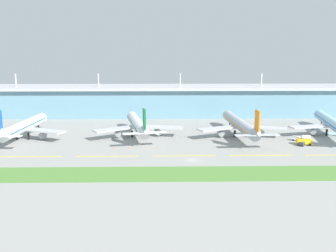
# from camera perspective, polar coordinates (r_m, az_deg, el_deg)

# --- Properties ---
(ground_plane) EXTENTS (600.00, 600.00, 0.00)m
(ground_plane) POSITION_cam_1_polar(r_m,az_deg,el_deg) (165.12, 3.61, -5.04)
(ground_plane) COLOR gray
(terminal_building) EXTENTS (288.00, 34.00, 29.91)m
(terminal_building) POSITION_cam_1_polar(r_m,az_deg,el_deg) (272.54, 1.74, 3.80)
(terminal_building) COLOR #6693A8
(terminal_building) RESTS_ON ground
(airliner_nearest) EXTENTS (48.67, 60.21, 18.90)m
(airliner_nearest) POSITION_cam_1_polar(r_m,az_deg,el_deg) (215.05, -20.68, -0.12)
(airliner_nearest) COLOR white
(airliner_nearest) RESTS_ON ground
(airliner_near_middle) EXTENTS (47.92, 60.23, 18.90)m
(airliner_near_middle) POSITION_cam_1_polar(r_m,az_deg,el_deg) (207.70, -4.54, 0.20)
(airliner_near_middle) COLOR silver
(airliner_near_middle) RESTS_ON ground
(airliner_far_middle) EXTENTS (48.72, 68.29, 18.90)m
(airliner_far_middle) POSITION_cam_1_polar(r_m,az_deg,el_deg) (210.72, 10.65, 0.20)
(airliner_far_middle) COLOR #ADB2BC
(airliner_far_middle) RESTS_ON ground
(airliner_farthest) EXTENTS (48.20, 70.31, 18.90)m
(airliner_farthest) POSITION_cam_1_polar(r_m,az_deg,el_deg) (228.01, 23.23, 0.31)
(airliner_farthest) COLOR #9ED1EA
(airliner_farthest) RESTS_ON ground
(taxiway_stripe_west) EXTENTS (28.00, 0.70, 0.04)m
(taxiway_stripe_west) POSITION_cam_1_polar(r_m,az_deg,el_deg) (180.24, -19.76, -4.29)
(taxiway_stripe_west) COLOR yellow
(taxiway_stripe_west) RESTS_ON ground
(taxiway_stripe_mid_west) EXTENTS (28.00, 0.70, 0.04)m
(taxiway_stripe_mid_west) POSITION_cam_1_polar(r_m,az_deg,el_deg) (172.39, -8.96, -4.44)
(taxiway_stripe_mid_west) COLOR yellow
(taxiway_stripe_mid_west) RESTS_ON ground
(taxiway_stripe_centre) EXTENTS (28.00, 0.70, 0.04)m
(taxiway_stripe_centre) POSITION_cam_1_polar(r_m,az_deg,el_deg) (171.06, 2.43, -4.44)
(taxiway_stripe_centre) COLOR yellow
(taxiway_stripe_centre) RESTS_ON ground
(taxiway_stripe_mid_east) EXTENTS (28.00, 0.70, 0.04)m
(taxiway_stripe_mid_east) POSITION_cam_1_polar(r_m,az_deg,el_deg) (176.40, 13.56, -4.26)
(taxiway_stripe_mid_east) COLOR yellow
(taxiway_stripe_mid_east) RESTS_ON ground
(taxiway_stripe_east) EXTENTS (28.00, 0.70, 0.04)m
(taxiway_stripe_east) POSITION_cam_1_polar(r_m,az_deg,el_deg) (187.84, 23.67, -3.96)
(taxiway_stripe_east) COLOR yellow
(taxiway_stripe_east) RESTS_ON ground
(grass_verge) EXTENTS (300.00, 18.00, 0.10)m
(grass_verge) POSITION_cam_1_polar(r_m,az_deg,el_deg) (147.52, 4.19, -7.05)
(grass_verge) COLOR #518438
(grass_verge) RESTS_ON ground
(baggage_cart) EXTENTS (4.02, 3.34, 2.48)m
(baggage_cart) POSITION_cam_1_polar(r_m,az_deg,el_deg) (208.86, 18.44, -1.75)
(baggage_cart) COLOR silver
(baggage_cart) RESTS_ON ground
(fuel_truck) EXTENTS (7.39, 3.18, 4.95)m
(fuel_truck) POSITION_cam_1_polar(r_m,az_deg,el_deg) (201.22, 19.58, -2.02)
(fuel_truck) COLOR gold
(fuel_truck) RESTS_ON ground
(pushback_tug) EXTENTS (4.56, 4.96, 1.85)m
(pushback_tug) POSITION_cam_1_polar(r_m,az_deg,el_deg) (199.36, 19.19, -2.46)
(pushback_tug) COLOR #333842
(pushback_tug) RESTS_ON ground
(safety_cone_left_wingtip) EXTENTS (0.56, 0.56, 0.70)m
(safety_cone_left_wingtip) POSITION_cam_1_polar(r_m,az_deg,el_deg) (184.40, -8.06, -3.26)
(safety_cone_left_wingtip) COLOR orange
(safety_cone_left_wingtip) RESTS_ON ground
(safety_cone_nose_front) EXTENTS (0.56, 0.56, 0.70)m
(safety_cone_nose_front) POSITION_cam_1_polar(r_m,az_deg,el_deg) (182.07, -2.37, -3.35)
(safety_cone_nose_front) COLOR orange
(safety_cone_nose_front) RESTS_ON ground
(safety_cone_right_wingtip) EXTENTS (0.56, 0.56, 0.70)m
(safety_cone_right_wingtip) POSITION_cam_1_polar(r_m,az_deg,el_deg) (184.98, -5.82, -3.16)
(safety_cone_right_wingtip) COLOR orange
(safety_cone_right_wingtip) RESTS_ON ground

